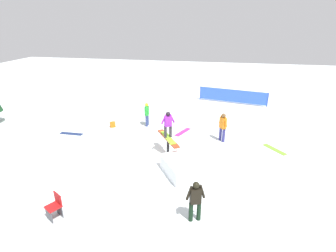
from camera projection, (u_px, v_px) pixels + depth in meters
ground_plane at (168, 155)px, 12.83m from camera, size 60.00×60.00×0.00m
rail_feature at (168, 141)px, 12.54m from camera, size 1.91×1.39×0.93m
snow_kicker_ramp at (184, 166)px, 11.20m from camera, size 2.33×2.24×0.64m
main_rider_on_rail at (168, 125)px, 12.24m from camera, size 1.48×1.00×1.30m
bystander_black at (195, 199)px, 8.37m from camera, size 0.32×0.64×1.48m
bystander_green at (147, 113)px, 16.02m from camera, size 0.63×0.22×1.46m
bystander_orange at (223, 126)px, 13.96m from camera, size 0.62×0.48×1.58m
loose_snowboard_magenta at (183, 132)px, 15.36m from camera, size 1.37×0.83×0.02m
loose_snowboard_navy at (71, 134)px, 15.14m from camera, size 0.29×1.35×0.02m
loose_snowboard_lime at (274, 149)px, 13.33m from camera, size 1.22×1.06×0.02m
folding_chair at (55, 207)px, 8.65m from camera, size 0.60×0.60×0.88m
backpack_on_snow at (113, 125)px, 16.02m from camera, size 0.36×0.37×0.34m
safety_fence at (233, 96)px, 20.39m from camera, size 1.10×5.16×1.10m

